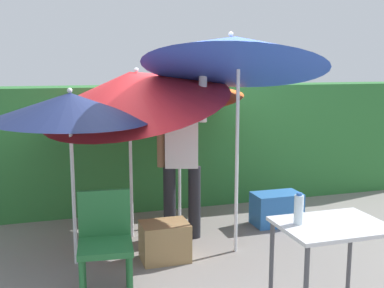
{
  "coord_description": "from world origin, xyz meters",
  "views": [
    {
      "loc": [
        -1.44,
        -4.44,
        1.94
      ],
      "look_at": [
        0.0,
        0.3,
        1.1
      ],
      "focal_mm": 43.87,
      "sensor_mm": 36.0,
      "label": 1
    }
  ],
  "objects": [
    {
      "name": "hedge_row",
      "position": [
        0.0,
        1.85,
        0.83
      ],
      "size": [
        8.0,
        0.7,
        1.66
      ],
      "primitive_type": "cube",
      "color": "#2D7033",
      "rests_on": "ground_plane"
    },
    {
      "name": "cooler_box",
      "position": [
        1.16,
        0.55,
        0.2
      ],
      "size": [
        0.58,
        0.34,
        0.39
      ],
      "primitive_type": "cube",
      "color": "#2D6BB7",
      "rests_on": "ground_plane"
    },
    {
      "name": "person_vendor",
      "position": [
        -0.07,
        0.47,
        0.93
      ],
      "size": [
        0.55,
        0.32,
        1.88
      ],
      "color": "black",
      "rests_on": "ground_plane"
    },
    {
      "name": "umbrella_orange",
      "position": [
        -0.57,
        0.62,
        1.69
      ],
      "size": [
        2.21,
        2.13,
        2.28
      ],
      "color": "silver",
      "rests_on": "ground_plane"
    },
    {
      "name": "crate_cardboard",
      "position": [
        -0.4,
        -0.09,
        0.19
      ],
      "size": [
        0.47,
        0.35,
        0.39
      ],
      "primitive_type": "cube",
      "color": "#9E7A4C",
      "rests_on": "ground_plane"
    },
    {
      "name": "folding_table",
      "position": [
        0.54,
        -1.54,
        0.67
      ],
      "size": [
        0.8,
        0.6,
        0.77
      ],
      "color": "#4C4C51",
      "rests_on": "ground_plane"
    },
    {
      "name": "umbrella_yellow",
      "position": [
        0.05,
        0.94,
        1.65
      ],
      "size": [
        1.53,
        1.51,
        1.94
      ],
      "color": "silver",
      "rests_on": "ground_plane"
    },
    {
      "name": "ground_plane",
      "position": [
        0.0,
        0.0,
        0.0
      ],
      "size": [
        24.0,
        24.0,
        0.0
      ],
      "primitive_type": "plane",
      "color": "gray"
    },
    {
      "name": "chair_plastic",
      "position": [
        -1.05,
        -0.66,
        0.51
      ],
      "size": [
        0.48,
        0.48,
        0.89
      ],
      "color": "#236633",
      "rests_on": "ground_plane"
    },
    {
      "name": "umbrella_navy",
      "position": [
        -1.26,
        0.09,
        1.55
      ],
      "size": [
        1.5,
        1.5,
        1.73
      ],
      "color": "silver",
      "rests_on": "ground_plane"
    },
    {
      "name": "umbrella_rainbow",
      "position": [
        0.33,
        -0.07,
        2.06
      ],
      "size": [
        1.91,
        1.87,
        2.52
      ],
      "color": "silver",
      "rests_on": "ground_plane"
    },
    {
      "name": "bottle_water",
      "position": [
        0.29,
        -1.47,
        0.88
      ],
      "size": [
        0.07,
        0.07,
        0.24
      ],
      "color": "silver",
      "rests_on": "folding_table"
    }
  ]
}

